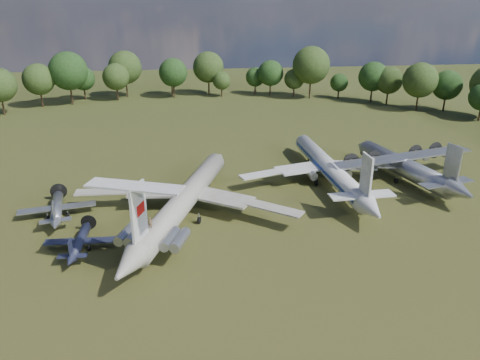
{
  "coord_description": "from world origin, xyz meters",
  "views": [
    {
      "loc": [
        -2.51,
        -69.14,
        32.98
      ],
      "look_at": [
        5.53,
        -0.23,
        5.0
      ],
      "focal_mm": 35.0,
      "sensor_mm": 36.0,
      "label": 1
    }
  ],
  "objects_px": {
    "il62_airliner": "(185,203)",
    "tu104_jet": "(329,171)",
    "small_prop_northwest": "(57,210)",
    "person_on_il62": "(150,223)",
    "small_prop_west": "(80,244)",
    "an12_transport": "(404,169)"
  },
  "relations": [
    {
      "from": "tu104_jet",
      "to": "an12_transport",
      "type": "xyz_separation_m",
      "value": [
        14.27,
        -0.46,
        -0.02
      ]
    },
    {
      "from": "person_on_il62",
      "to": "tu104_jet",
      "type": "bearing_deg",
      "value": -128.11
    },
    {
      "from": "tu104_jet",
      "to": "small_prop_west",
      "type": "distance_m",
      "value": 45.48
    },
    {
      "from": "tu104_jet",
      "to": "small_prop_west",
      "type": "relative_size",
      "value": 3.39
    },
    {
      "from": "il62_airliner",
      "to": "tu104_jet",
      "type": "xyz_separation_m",
      "value": [
        26.4,
        11.14,
        -0.13
      ]
    },
    {
      "from": "tu104_jet",
      "to": "small_prop_west",
      "type": "xyz_separation_m",
      "value": [
        -40.89,
        -19.86,
        -1.27
      ]
    },
    {
      "from": "small_prop_northwest",
      "to": "il62_airliner",
      "type": "bearing_deg",
      "value": -17.02
    },
    {
      "from": "person_on_il62",
      "to": "il62_airliner",
      "type": "bearing_deg",
      "value": -95.17
    },
    {
      "from": "tu104_jet",
      "to": "person_on_il62",
      "type": "bearing_deg",
      "value": -145.65
    },
    {
      "from": "tu104_jet",
      "to": "small_prop_northwest",
      "type": "bearing_deg",
      "value": -172.02
    },
    {
      "from": "an12_transport",
      "to": "person_on_il62",
      "type": "bearing_deg",
      "value": -166.96
    },
    {
      "from": "il62_airliner",
      "to": "small_prop_northwest",
      "type": "height_order",
      "value": "il62_airliner"
    },
    {
      "from": "person_on_il62",
      "to": "an12_transport",
      "type": "bearing_deg",
      "value": -138.38
    },
    {
      "from": "il62_airliner",
      "to": "small_prop_northwest",
      "type": "distance_m",
      "value": 20.15
    },
    {
      "from": "small_prop_northwest",
      "to": "tu104_jet",
      "type": "bearing_deg",
      "value": -0.07
    },
    {
      "from": "small_prop_west",
      "to": "small_prop_northwest",
      "type": "height_order",
      "value": "small_prop_northwest"
    },
    {
      "from": "small_prop_northwest",
      "to": "person_on_il62",
      "type": "bearing_deg",
      "value": -54.18
    },
    {
      "from": "small_prop_west",
      "to": "an12_transport",
      "type": "bearing_deg",
      "value": 20.91
    },
    {
      "from": "il62_airliner",
      "to": "an12_transport",
      "type": "height_order",
      "value": "il62_airliner"
    },
    {
      "from": "an12_transport",
      "to": "person_on_il62",
      "type": "relative_size",
      "value": 21.7
    },
    {
      "from": "tu104_jet",
      "to": "person_on_il62",
      "type": "height_order",
      "value": "person_on_il62"
    },
    {
      "from": "tu104_jet",
      "to": "an12_transport",
      "type": "height_order",
      "value": "tu104_jet"
    }
  ]
}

